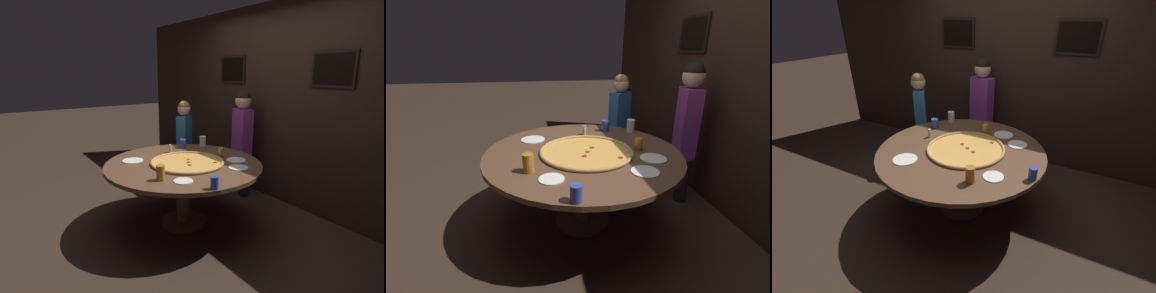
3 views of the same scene
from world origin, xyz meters
TOP-DOWN VIEW (x-y plane):
  - ground_plane at (0.00, 0.00)m, footprint 24.00×24.00m
  - back_wall at (0.00, 1.47)m, footprint 6.40×0.08m
  - dining_table at (0.00, 0.00)m, footprint 1.74×1.74m
  - giant_pizza at (0.05, 0.02)m, footprint 0.82×0.82m
  - drink_cup_near_right at (0.79, -0.19)m, footprint 0.07×0.07m
  - drink_cup_by_shaker at (0.06, 0.50)m, footprint 0.07×0.07m
  - drink_cup_far_right at (0.34, -0.47)m, footprint 0.08×0.08m
  - drink_cup_far_left at (-0.56, 0.36)m, footprint 0.09×0.09m
  - drink_cup_beside_pizza at (-0.48, 0.62)m, footprint 0.08×0.08m
  - white_plate_left_side at (0.27, 0.54)m, footprint 0.22×0.22m
  - white_plate_near_front at (0.49, 0.37)m, footprint 0.21×0.21m
  - white_plate_far_back at (0.49, -0.32)m, footprint 0.18×0.18m
  - white_plate_beside_cup at (-0.38, -0.44)m, footprint 0.24×0.24m
  - condiment_shaker at (-0.46, 0.11)m, footprint 0.04×0.04m
  - diner_far_right at (-0.29, 1.17)m, footprint 0.39×0.23m
  - diner_side_left at (-1.00, 0.67)m, footprint 0.28×0.34m

SIDE VIEW (x-z plane):
  - ground_plane at x=0.00m, z-range 0.00..0.00m
  - dining_table at x=0.00m, z-range 0.25..0.99m
  - diner_side_left at x=-1.00m, z-range 0.09..1.40m
  - white_plate_left_side at x=0.27m, z-range 0.74..0.75m
  - white_plate_near_front at x=0.49m, z-range 0.74..0.75m
  - white_plate_far_back at x=0.49m, z-range 0.74..0.75m
  - white_plate_beside_cup at x=-0.38m, z-range 0.74..0.75m
  - giant_pizza at x=0.05m, z-range 0.74..0.77m
  - condiment_shaker at x=-0.46m, z-range 0.74..0.84m
  - drink_cup_near_right at x=0.79m, z-range 0.74..0.85m
  - drink_cup_by_shaker at x=0.06m, z-range 0.74..0.85m
  - drink_cup_far_left at x=-0.56m, z-range 0.74..0.86m
  - drink_cup_beside_pizza at x=-0.48m, z-range 0.74..0.88m
  - drink_cup_far_right at x=0.34m, z-range 0.74..0.88m
  - diner_far_right at x=-0.29m, z-range 0.10..1.57m
  - back_wall at x=0.00m, z-range 0.00..2.60m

